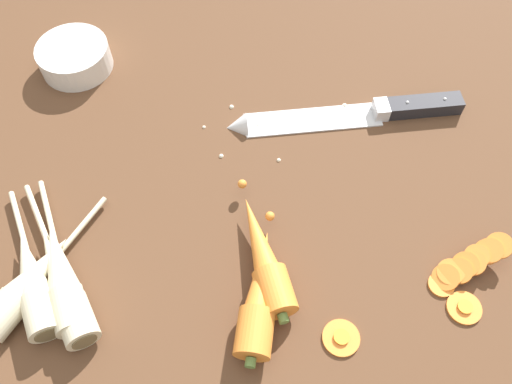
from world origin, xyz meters
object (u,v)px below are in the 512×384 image
at_px(whole_carrot_second, 259,296).
at_px(parsnip_back, 63,284).
at_px(parsnip_front, 61,276).
at_px(prep_bowl, 74,56).
at_px(chefs_knife, 341,115).
at_px(carrot_slice_stack, 468,264).
at_px(parsnip_mid_right, 28,284).
at_px(parsnip_mid_left, 33,283).
at_px(carrot_slice_stray_mid, 341,337).
at_px(whole_carrot, 265,257).
at_px(carrot_slice_stray_near, 465,307).

height_order(whole_carrot_second, parsnip_back, whole_carrot_second).
relative_size(parsnip_front, prep_bowl, 1.95).
bearing_deg(chefs_knife, carrot_slice_stack, -63.83).
xyz_separation_m(chefs_knife, parsnip_mid_right, (-0.40, -0.25, 0.01)).
distance_m(chefs_knife, parsnip_back, 0.44).
height_order(parsnip_mid_left, carrot_slice_stray_mid, parsnip_mid_left).
height_order(chefs_knife, parsnip_front, parsnip_front).
height_order(whole_carrot_second, parsnip_mid_right, whole_carrot_second).
xyz_separation_m(whole_carrot_second, carrot_slice_stray_mid, (0.09, -0.05, -0.02)).
xyz_separation_m(parsnip_mid_left, carrot_slice_stack, (0.52, 0.00, -0.01)).
bearing_deg(parsnip_mid_left, whole_carrot_second, -6.36).
bearing_deg(parsnip_mid_left, chefs_knife, 31.72).
bearing_deg(carrot_slice_stack, parsnip_mid_right, -179.69).
bearing_deg(parsnip_front, carrot_slice_stack, -0.63).
bearing_deg(whole_carrot_second, parsnip_mid_right, 174.09).
bearing_deg(chefs_knife, whole_carrot, -118.87).
xyz_separation_m(parsnip_back, carrot_slice_stray_mid, (0.32, -0.07, -0.02)).
relative_size(parsnip_front, parsnip_back, 0.96).
relative_size(parsnip_mid_left, carrot_slice_stray_mid, 4.70).
bearing_deg(parsnip_mid_right, carrot_slice_stack, 0.31).
height_order(parsnip_mid_right, prep_bowl, same).
height_order(whole_carrot_second, parsnip_front, whole_carrot_second).
relative_size(parsnip_mid_right, prep_bowl, 1.71).
bearing_deg(parsnip_mid_right, parsnip_back, -2.70).
height_order(carrot_slice_stack, carrot_slice_stray_near, carrot_slice_stack).
height_order(parsnip_front, carrot_slice_stray_near, parsnip_front).
bearing_deg(carrot_slice_stack, whole_carrot, 175.99).
bearing_deg(whole_carrot, parsnip_mid_left, -176.11).
bearing_deg(parsnip_back, parsnip_mid_right, 177.30).
relative_size(whole_carrot_second, parsnip_front, 0.89).
bearing_deg(whole_carrot, carrot_slice_stray_mid, -49.19).
bearing_deg(carrot_slice_stray_mid, carrot_slice_stray_near, 10.75).
bearing_deg(parsnip_front, parsnip_mid_right, -167.45).
height_order(chefs_knife, whole_carrot_second, whole_carrot_second).
bearing_deg(parsnip_mid_left, prep_bowl, 90.21).
xyz_separation_m(parsnip_mid_left, carrot_slice_stray_mid, (0.36, -0.08, -0.02)).
xyz_separation_m(whole_carrot_second, carrot_slice_stray_near, (0.24, -0.02, -0.02)).
relative_size(chefs_knife, parsnip_front, 1.62).
xyz_separation_m(chefs_knife, carrot_slice_stray_near, (0.11, -0.30, -0.00)).
bearing_deg(carrot_slice_stack, prep_bowl, 144.71).
relative_size(parsnip_front, carrot_slice_stray_mid, 4.95).
bearing_deg(carrot_slice_stray_mid, carrot_slice_stack, 25.55).
height_order(whole_carrot, parsnip_back, whole_carrot).
xyz_separation_m(whole_carrot, whole_carrot_second, (-0.01, -0.05, -0.00)).
xyz_separation_m(chefs_knife, parsnip_mid_left, (-0.40, -0.25, 0.01)).
relative_size(chefs_knife, whole_carrot_second, 1.82).
xyz_separation_m(parsnip_mid_left, parsnip_mid_right, (-0.01, -0.00, 0.00)).
height_order(parsnip_mid_right, carrot_slice_stack, parsnip_mid_right).
xyz_separation_m(chefs_knife, whole_carrot, (-0.13, -0.23, 0.01)).
relative_size(parsnip_front, carrot_slice_stray_near, 5.21).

